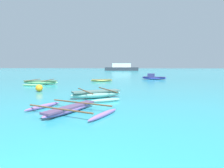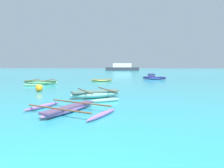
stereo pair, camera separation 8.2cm
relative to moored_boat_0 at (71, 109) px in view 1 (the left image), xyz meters
The scene contains 7 objects.
moored_boat_0 is the anchor object (origin of this frame).
moored_boat_1 21.72m from the moored_boat_0, 72.85° to the left, with size 3.60×1.68×0.86m.
moored_boat_2 3.94m from the moored_boat_0, 81.70° to the left, with size 3.30×3.72×0.54m.
moored_boat_3 16.37m from the moored_boat_0, 92.36° to the left, with size 2.82×1.22×0.30m.
moored_boat_4 14.00m from the moored_boat_0, 119.12° to the left, with size 3.90×3.59×0.51m.
mooring_buoy_0 8.00m from the moored_boat_0, 123.83° to the left, with size 0.56×0.56×0.56m.
distant_ferry 64.56m from the moored_boat_0, 89.47° to the left, with size 12.11×2.67×2.67m.
Camera 1 is at (1.46, -1.79, 2.13)m, focal length 32.00 mm.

